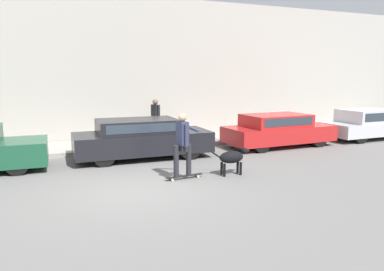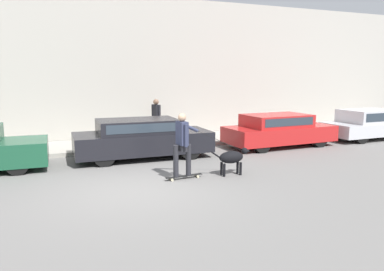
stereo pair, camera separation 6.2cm
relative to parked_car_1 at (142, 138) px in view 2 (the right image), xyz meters
name	(u,v)px [view 2 (the right image)]	position (x,y,z in m)	size (l,w,h in m)	color
ground_plane	(137,189)	(-0.99, -3.27, -0.65)	(36.00, 36.00, 0.00)	slate
back_wall	(92,69)	(-0.99, 3.72, 2.28)	(32.00, 0.30, 5.84)	#ADA89E
sidewalk_curb	(101,146)	(-0.99, 2.31, -0.57)	(30.00, 2.48, 0.15)	#A39E93
parked_car_1	(142,138)	(0.00, 0.00, 0.00)	(4.42, 1.86, 1.28)	black
parked_car_2	(279,130)	(5.30, 0.00, -0.03)	(4.24, 1.85, 1.23)	black
parked_car_3	(370,124)	(9.93, 0.00, -0.03)	(4.17, 1.76, 1.25)	black
dog	(232,158)	(1.71, -2.98, -0.17)	(1.12, 0.37, 0.73)	black
skateboarder	(183,142)	(0.33, -2.86, 0.34)	(2.23, 0.56, 1.72)	beige
pedestrian_with_bag	(156,116)	(1.37, 2.86, 0.38)	(0.29, 0.68, 1.58)	#28282D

